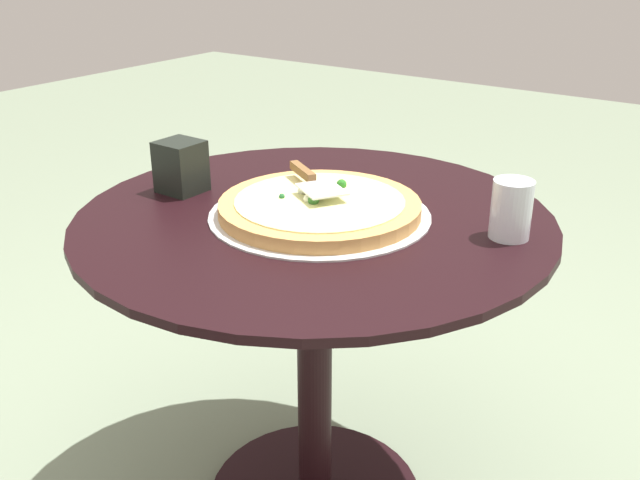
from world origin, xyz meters
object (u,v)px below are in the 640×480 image
Objects in this scene: napkin_dispenser at (181,167)px; pizza_server at (311,179)px; patio_table at (314,300)px; drinking_cup at (511,209)px; pizza_on_tray at (320,208)px.

pizza_server is at bearing 19.00° from napkin_dispenser.
patio_table is 4.85× the size of pizza_server.
pizza_server is (0.04, -0.04, 0.26)m from patio_table.
napkin_dispenser is (0.70, 0.17, 0.00)m from drinking_cup.
pizza_server is at bearing -37.94° from pizza_on_tray.
napkin_dispenser is (0.33, 0.06, 0.26)m from patio_table.
drinking_cup is (-0.38, -0.12, 0.26)m from patio_table.
pizza_server reaches higher than pizza_on_tray.
pizza_server reaches higher than patio_table.
napkin_dispenser is at bearing 13.82° from drinking_cup.
napkin_dispenser is at bearing 9.61° from patio_table.
drinking_cup is 0.72m from napkin_dispenser.
pizza_server is 0.31m from napkin_dispenser.
pizza_on_tray is at bearing 10.33° from napkin_dispenser.
pizza_server is at bearing -48.61° from patio_table.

